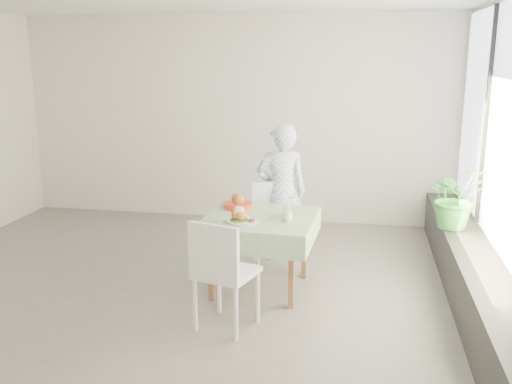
% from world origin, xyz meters
% --- Properties ---
extents(floor, '(6.00, 6.00, 0.00)m').
position_xyz_m(floor, '(0.00, 0.00, 0.00)').
color(floor, '#575553').
rests_on(floor, ground).
extents(wall_back, '(6.00, 0.02, 2.80)m').
position_xyz_m(wall_back, '(0.00, 2.50, 1.40)').
color(wall_back, silver).
rests_on(wall_back, ground).
extents(wall_front, '(6.00, 0.02, 2.80)m').
position_xyz_m(wall_front, '(0.00, -2.50, 1.40)').
color(wall_front, silver).
rests_on(wall_front, ground).
extents(wall_right, '(0.02, 5.00, 2.80)m').
position_xyz_m(wall_right, '(3.00, 0.00, 1.40)').
color(wall_right, silver).
rests_on(wall_right, ground).
extents(window_pane, '(0.01, 4.80, 2.18)m').
position_xyz_m(window_pane, '(2.97, 0.00, 1.65)').
color(window_pane, '#D1E0F9').
rests_on(window_pane, ground).
extents(window_ledge, '(0.40, 4.80, 0.50)m').
position_xyz_m(window_ledge, '(2.80, 0.00, 0.25)').
color(window_ledge, black).
rests_on(window_ledge, ground).
extents(cafe_table, '(1.09, 1.09, 0.74)m').
position_xyz_m(cafe_table, '(0.80, 0.06, 0.46)').
color(cafe_table, brown).
rests_on(cafe_table, ground).
extents(chair_far, '(0.53, 0.53, 0.90)m').
position_xyz_m(chair_far, '(0.82, 0.72, 0.28)').
color(chair_far, white).
rests_on(chair_far, ground).
extents(chair_near, '(0.56, 0.56, 0.96)m').
position_xyz_m(chair_near, '(0.66, -0.81, 0.30)').
color(chair_near, white).
rests_on(chair_near, ground).
extents(diner, '(0.65, 0.52, 1.55)m').
position_xyz_m(diner, '(0.88, 0.94, 0.77)').
color(diner, '#809ECD').
rests_on(diner, ground).
extents(main_dish, '(0.31, 0.31, 0.16)m').
position_xyz_m(main_dish, '(0.66, -0.17, 0.79)').
color(main_dish, white).
rests_on(main_dish, cafe_table).
extents(juice_cup_orange, '(0.09, 0.09, 0.25)m').
position_xyz_m(juice_cup_orange, '(1.07, 0.09, 0.80)').
color(juice_cup_orange, white).
rests_on(juice_cup_orange, cafe_table).
extents(juice_cup_lemonade, '(0.10, 0.10, 0.28)m').
position_xyz_m(juice_cup_lemonade, '(1.08, -0.06, 0.81)').
color(juice_cup_lemonade, white).
rests_on(juice_cup_lemonade, cafe_table).
extents(second_dish, '(0.30, 0.30, 0.14)m').
position_xyz_m(second_dish, '(0.52, 0.34, 0.78)').
color(second_dish, red).
rests_on(second_dish, cafe_table).
extents(potted_plant, '(0.73, 0.68, 0.66)m').
position_xyz_m(potted_plant, '(2.71, 0.85, 0.83)').
color(potted_plant, '#2D7727').
rests_on(potted_plant, window_ledge).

